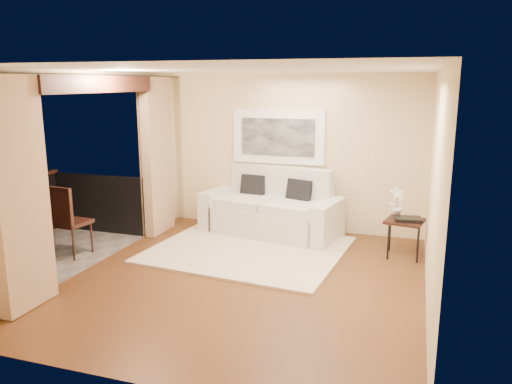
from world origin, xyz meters
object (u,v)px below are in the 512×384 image
at_px(ice_bucket, 16,205).
at_px(balcony_chair_far, 65,216).
at_px(side_table, 405,224).
at_px(sofa, 273,211).
at_px(balcony_chair_near, 28,231).
at_px(orchid, 397,202).
at_px(bistro_table, 17,220).

bearing_deg(ice_bucket, balcony_chair_far, 21.88).
bearing_deg(balcony_chair_far, ice_bucket, 28.01).
bearing_deg(balcony_chair_far, side_table, -155.62).
distance_m(sofa, balcony_chair_far, 3.32).
height_order(side_table, balcony_chair_near, balcony_chair_near).
bearing_deg(side_table, balcony_chair_near, -156.93).
bearing_deg(sofa, ice_bucket, -132.63).
bearing_deg(ice_bucket, balcony_chair_near, -34.17).
height_order(sofa, balcony_chair_near, sofa).
xyz_separation_m(sofa, balcony_chair_far, (-2.56, -2.10, 0.24)).
distance_m(sofa, balcony_chair_near, 3.82).
height_order(side_table, orchid, orchid).
bearing_deg(ice_bucket, sofa, 36.44).
bearing_deg(side_table, sofa, 166.15).
relative_size(sofa, bistro_table, 3.39).
height_order(sofa, orchid, sofa).
height_order(side_table, balcony_chair_far, balcony_chair_far).
height_order(balcony_chair_far, ice_bucket, balcony_chair_far).
bearing_deg(sofa, side_table, -2.92).
bearing_deg(side_table, bistro_table, -159.78).
distance_m(balcony_chair_far, balcony_chair_near, 0.59).
distance_m(sofa, bistro_table, 3.96).
distance_m(side_table, balcony_chair_far, 4.99).
bearing_deg(orchid, ice_bucket, -159.40).
bearing_deg(balcony_chair_far, orchid, -153.44).
bearing_deg(bistro_table, side_table, 20.22).
xyz_separation_m(sofa, ice_bucket, (-3.19, -2.35, 0.42)).
height_order(sofa, ice_bucket, sofa).
height_order(orchid, ice_bucket, orchid).
bearing_deg(balcony_chair_far, bistro_table, 41.78).
distance_m(orchid, balcony_chair_near, 5.32).
height_order(bistro_table, balcony_chair_far, balcony_chair_far).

